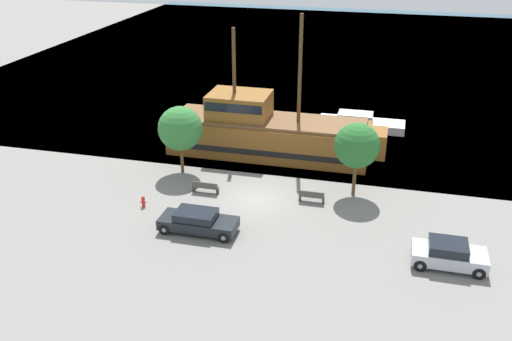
% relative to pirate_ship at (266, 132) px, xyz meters
% --- Properties ---
extents(ground_plane, '(160.00, 160.00, 0.00)m').
position_rel_pirate_ship_xyz_m(ground_plane, '(1.13, -7.93, -1.83)').
color(ground_plane, gray).
extents(water_surface, '(80.00, 80.00, 0.00)m').
position_rel_pirate_ship_xyz_m(water_surface, '(1.13, 36.07, -1.83)').
color(water_surface, '#33566B').
rests_on(water_surface, ground).
extents(pirate_ship, '(17.12, 4.58, 11.18)m').
position_rel_pirate_ship_xyz_m(pirate_ship, '(0.00, 0.00, 0.00)').
color(pirate_ship, brown).
rests_on(pirate_ship, water_surface).
extents(moored_boat_dockside, '(7.62, 2.39, 1.40)m').
position_rel_pirate_ship_xyz_m(moored_boat_dockside, '(6.80, 7.76, -1.30)').
color(moored_boat_dockside, silver).
rests_on(moored_boat_dockside, water_surface).
extents(parked_car_curb_front, '(4.75, 1.93, 1.38)m').
position_rel_pirate_ship_xyz_m(parked_car_curb_front, '(-1.22, -12.94, -1.12)').
color(parked_car_curb_front, black).
rests_on(parked_car_curb_front, ground_plane).
extents(parked_car_curb_mid, '(4.01, 2.02, 1.48)m').
position_rel_pirate_ship_xyz_m(parked_car_curb_mid, '(13.39, -13.03, -1.09)').
color(parked_car_curb_mid, '#B7BCC6').
rests_on(parked_car_curb_mid, ground_plane).
extents(fire_hydrant, '(0.42, 0.25, 0.76)m').
position_rel_pirate_ship_xyz_m(fire_hydrant, '(-5.82, -10.80, -1.42)').
color(fire_hydrant, red).
rests_on(fire_hydrant, ground_plane).
extents(bench_promenade_east, '(1.70, 0.45, 0.85)m').
position_rel_pirate_ship_xyz_m(bench_promenade_east, '(4.89, -7.42, -1.39)').
color(bench_promenade_east, '#4C4742').
rests_on(bench_promenade_east, ground_plane).
extents(bench_promenade_west, '(1.85, 0.45, 0.85)m').
position_rel_pirate_ship_xyz_m(bench_promenade_west, '(-2.48, -7.88, -1.39)').
color(bench_promenade_west, '#4C4742').
rests_on(bench_promenade_west, ground_plane).
extents(tree_row_east, '(3.25, 3.25, 5.12)m').
position_rel_pirate_ship_xyz_m(tree_row_east, '(-5.26, -5.04, 1.66)').
color(tree_row_east, brown).
rests_on(tree_row_east, ground_plane).
extents(tree_row_mideast, '(3.06, 3.06, 5.19)m').
position_rel_pirate_ship_xyz_m(tree_row_mideast, '(7.50, -5.60, 1.83)').
color(tree_row_mideast, brown).
rests_on(tree_row_mideast, ground_plane).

